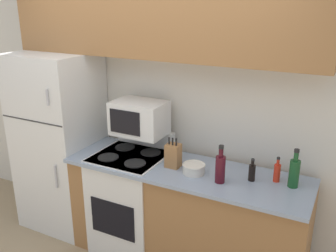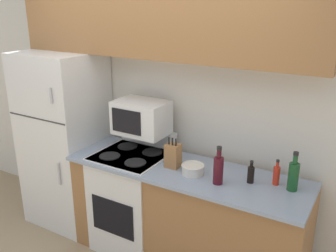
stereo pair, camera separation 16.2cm
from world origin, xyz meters
The scene contains 12 objects.
wall_back centered at (0.00, 0.68, 1.27)m, with size 8.00×0.05×2.55m.
lower_cabinets centered at (0.37, 0.30, 0.46)m, with size 2.03×0.64×0.92m.
refrigerator centered at (-1.02, 0.32, 0.88)m, with size 0.74×0.67×1.77m.
upper_cabinets centered at (0.00, 0.50, 2.10)m, with size 2.78×0.32×0.67m.
stove centered at (-0.17, 0.29, 0.48)m, with size 0.61×0.62×1.09m.
microwave centered at (-0.14, 0.41, 1.24)m, with size 0.47×0.33×0.30m.
knife_block centered at (0.27, 0.27, 1.02)m, with size 0.11×0.10×0.26m.
bowl centered at (0.47, 0.23, 0.96)m, with size 0.19×0.19×0.08m.
bottle_hot_sauce centered at (1.09, 0.40, 0.99)m, with size 0.05×0.05×0.20m.
bottle_wine_red centered at (0.71, 0.19, 1.03)m, with size 0.08×0.08×0.30m.
bottle_soy_sauce centered at (0.91, 0.33, 0.99)m, with size 0.05×0.05×0.18m.
bottle_wine_green centered at (1.21, 0.37, 1.03)m, with size 0.08×0.08×0.30m.
Camera 1 is at (1.53, -2.26, 2.25)m, focal length 40.00 mm.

